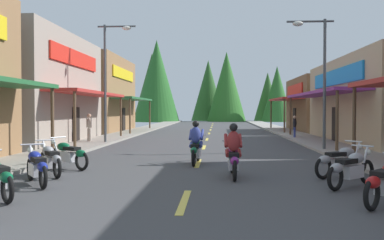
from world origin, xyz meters
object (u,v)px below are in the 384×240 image
(motorcycle_parked_left_4, at_px, (68,154))
(motorcycle_parked_left_2, at_px, (37,166))
(motorcycle_parked_right_3, at_px, (351,168))
(motorcycle_parked_right_4, at_px, (341,160))
(rider_cruising_trailing, at_px, (196,146))
(pedestrian_waiting, at_px, (89,126))
(streetlamp_left, at_px, (110,67))
(rider_cruising_lead, at_px, (233,155))
(streetlamp_right, at_px, (317,65))
(pedestrian_browsing, at_px, (295,126))
(motorcycle_parked_left_3, at_px, (50,159))

(motorcycle_parked_left_4, bearing_deg, motorcycle_parked_left_2, 128.91)
(motorcycle_parked_right_3, xyz_separation_m, motorcycle_parked_right_4, (0.21, 1.64, 0.00))
(rider_cruising_trailing, distance_m, pedestrian_waiting, 11.28)
(rider_cruising_trailing, xyz_separation_m, pedestrian_waiting, (-6.69, 9.07, 0.34))
(streetlamp_left, xyz_separation_m, motorcycle_parked_right_4, (9.62, -11.23, -3.86))
(motorcycle_parked_right_4, xyz_separation_m, motorcycle_parked_left_2, (-8.24, -1.76, 0.00))
(streetlamp_left, xyz_separation_m, rider_cruising_lead, (6.51, -11.44, -3.69))
(streetlamp_right, bearing_deg, pedestrian_browsing, 86.78)
(motorcycle_parked_right_4, relative_size, rider_cruising_lead, 0.86)
(motorcycle_parked_right_3, distance_m, rider_cruising_trailing, 5.99)
(streetlamp_right, xyz_separation_m, pedestrian_browsing, (0.47, 8.40, -3.12))
(streetlamp_left, distance_m, streetlamp_right, 11.28)
(motorcycle_parked_right_4, relative_size, rider_cruising_trailing, 0.86)
(pedestrian_browsing, relative_size, pedestrian_waiting, 0.91)
(motorcycle_parked_left_4, distance_m, pedestrian_browsing, 17.90)
(motorcycle_parked_left_3, xyz_separation_m, pedestrian_browsing, (10.06, 16.24, 0.41))
(streetlamp_left, bearing_deg, pedestrian_waiting, 158.96)
(rider_cruising_trailing, bearing_deg, streetlamp_left, 34.93)
(motorcycle_parked_left_2, distance_m, rider_cruising_trailing, 5.93)
(pedestrian_browsing, bearing_deg, motorcycle_parked_right_3, 95.76)
(streetlamp_left, distance_m, motorcycle_parked_left_2, 13.63)
(motorcycle_parked_right_4, distance_m, pedestrian_browsing, 16.12)
(streetlamp_right, relative_size, rider_cruising_trailing, 2.87)
(motorcycle_parked_left_4, height_order, rider_cruising_lead, rider_cruising_lead)
(streetlamp_left, distance_m, pedestrian_browsing, 12.63)
(motorcycle_parked_left_3, xyz_separation_m, pedestrian_waiting, (-2.51, 11.96, 0.51))
(streetlamp_left, relative_size, motorcycle_parked_right_4, 3.68)
(pedestrian_waiting, bearing_deg, streetlamp_left, 112.30)
(motorcycle_parked_right_3, height_order, rider_cruising_trailing, rider_cruising_trailing)
(streetlamp_right, xyz_separation_m, motorcycle_parked_left_4, (-9.56, -6.42, -3.53))
(rider_cruising_trailing, bearing_deg, pedestrian_waiting, 39.56)
(rider_cruising_trailing, bearing_deg, motorcycle_parked_left_4, 112.75)
(rider_cruising_lead, bearing_deg, pedestrian_browsing, -16.74)
(rider_cruising_lead, bearing_deg, motorcycle_parked_left_3, 89.00)
(rider_cruising_trailing, bearing_deg, motorcycle_parked_right_3, -133.25)
(rider_cruising_lead, bearing_deg, motorcycle_parked_right_4, -86.95)
(pedestrian_waiting, bearing_deg, motorcycle_parked_right_4, 86.45)
(motorcycle_parked_right_3, bearing_deg, pedestrian_waiting, 85.57)
(streetlamp_left, relative_size, rider_cruising_trailing, 3.15)
(motorcycle_parked_left_4, bearing_deg, streetlamp_left, -49.56)
(motorcycle_parked_right_3, height_order, motorcycle_parked_left_3, same)
(motorcycle_parked_left_2, relative_size, rider_cruising_trailing, 0.84)
(streetlamp_left, relative_size, pedestrian_browsing, 4.33)
(motorcycle_parked_left_4, xyz_separation_m, rider_cruising_trailing, (4.16, 1.48, 0.17))
(streetlamp_left, xyz_separation_m, motorcycle_parked_left_4, (1.13, -10.01, -3.86))
(motorcycle_parked_right_3, relative_size, pedestrian_browsing, 1.04)
(motorcycle_parked_left_3, height_order, rider_cruising_lead, rider_cruising_lead)
(motorcycle_parked_left_2, xyz_separation_m, pedestrian_waiting, (-2.79, 13.54, 0.51))
(motorcycle_parked_right_3, xyz_separation_m, motorcycle_parked_left_3, (-8.30, 1.45, 0.00))
(motorcycle_parked_right_3, distance_m, motorcycle_parked_left_3, 8.43)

